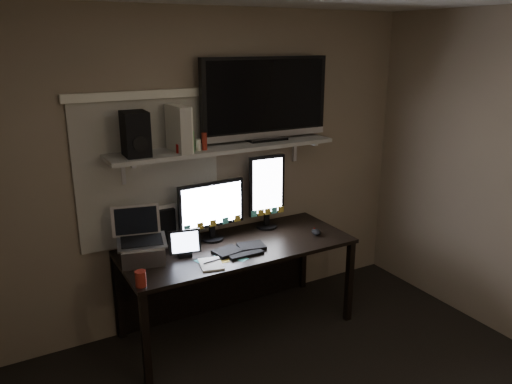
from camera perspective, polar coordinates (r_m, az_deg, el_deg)
back_wall at (r=4.05m, az=-4.67°, el=2.56°), size 3.60×0.00×3.60m
window_blinds at (r=3.84m, az=-12.07°, el=2.18°), size 1.10×0.02×1.10m
desk at (r=4.07m, az=-2.93°, el=-7.76°), size 1.80×0.75×0.73m
wall_shelf at (r=3.85m, az=-3.64°, el=5.10°), size 1.80×0.35×0.03m
monitor_landscape at (r=3.92m, az=-5.10°, el=-2.16°), size 0.56×0.08×0.49m
monitor_portrait at (r=4.15m, az=1.23°, el=0.04°), size 0.32×0.08×0.63m
keyboard at (r=3.79m, az=-1.89°, el=-6.53°), size 0.41×0.16×0.03m
mouse at (r=4.12m, az=6.92°, el=-4.55°), size 0.11×0.13×0.04m
notepad at (r=3.58m, az=-5.17°, el=-8.21°), size 0.20×0.24×0.01m
tablet at (r=3.70m, az=-8.20°, el=-5.81°), size 0.25×0.14×0.20m
file_sorter at (r=3.94m, az=-11.01°, el=-3.77°), size 0.24×0.11×0.30m
laptop at (r=3.63m, az=-12.96°, el=-5.03°), size 0.40×0.35×0.38m
cup at (r=3.34m, az=-13.04°, el=-9.62°), size 0.09×0.09×0.11m
sticky_notes at (r=3.68m, az=-4.23°, el=-7.49°), size 0.36×0.29×0.00m
tv at (r=4.02m, az=1.06°, el=10.59°), size 1.10×0.22×0.66m
game_console at (r=3.65m, az=-8.80°, el=7.17°), size 0.11×0.28×0.33m
speaker at (r=3.56m, az=-13.62°, el=6.48°), size 0.18×0.21×0.31m
bottles at (r=3.65m, az=-7.38°, el=5.83°), size 0.25×0.10×0.16m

